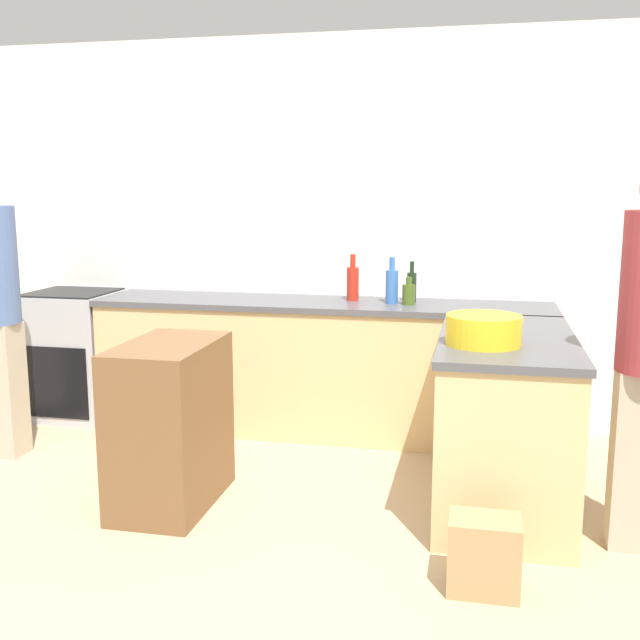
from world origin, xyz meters
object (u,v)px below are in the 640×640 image
at_px(island_table, 170,424).
at_px(paper_bag, 484,555).
at_px(mixing_bowl, 484,330).
at_px(olive_oil_bottle, 409,294).
at_px(water_bottle_blue, 392,285).
at_px(hot_sauce_bottle, 353,282).
at_px(range_oven, 75,354).
at_px(wine_bottle_dark, 412,286).

relative_size(island_table, paper_bag, 2.72).
bearing_deg(mixing_bowl, olive_oil_bottle, 111.95).
height_order(water_bottle_blue, paper_bag, water_bottle_blue).
relative_size(hot_sauce_bottle, olive_oil_bottle, 1.72).
relative_size(olive_oil_bottle, paper_bag, 0.57).
xyz_separation_m(hot_sauce_bottle, water_bottle_blue, (0.27, -0.07, -0.00)).
bearing_deg(hot_sauce_bottle, island_table, -117.18).
bearing_deg(range_oven, olive_oil_bottle, -0.51).
relative_size(mixing_bowl, water_bottle_blue, 1.20).
height_order(olive_oil_bottle, paper_bag, olive_oil_bottle).
bearing_deg(island_table, range_oven, 134.80).
bearing_deg(wine_bottle_dark, olive_oil_bottle, -94.50).
height_order(mixing_bowl, olive_oil_bottle, olive_oil_bottle).
bearing_deg(range_oven, island_table, -45.20).
height_order(mixing_bowl, wine_bottle_dark, wine_bottle_dark).
bearing_deg(water_bottle_blue, paper_bag, -71.84).
bearing_deg(range_oven, mixing_bowl, -22.48).
xyz_separation_m(island_table, wine_bottle_dark, (1.13, 1.42, 0.58)).
height_order(island_table, wine_bottle_dark, wine_bottle_dark).
height_order(water_bottle_blue, olive_oil_bottle, water_bottle_blue).
bearing_deg(hot_sauce_bottle, mixing_bowl, -56.13).
bearing_deg(mixing_bowl, paper_bag, -87.30).
height_order(mixing_bowl, water_bottle_blue, water_bottle_blue).
distance_m(hot_sauce_bottle, water_bottle_blue, 0.28).
bearing_deg(olive_oil_bottle, wine_bottle_dark, 85.50).
xyz_separation_m(island_table, olive_oil_bottle, (1.12, 1.32, 0.55)).
bearing_deg(mixing_bowl, wine_bottle_dark, 109.95).
xyz_separation_m(mixing_bowl, water_bottle_blue, (-0.59, 1.22, 0.05)).
bearing_deg(hot_sauce_bottle, range_oven, -177.70).
bearing_deg(paper_bag, hot_sauce_bottle, 114.43).
bearing_deg(paper_bag, olive_oil_bottle, 105.24).
height_order(hot_sauce_bottle, olive_oil_bottle, hot_sauce_bottle).
xyz_separation_m(island_table, paper_bag, (1.63, -0.56, -0.28)).
height_order(range_oven, paper_bag, range_oven).
distance_m(island_table, mixing_bowl, 1.69).
xyz_separation_m(mixing_bowl, hot_sauce_bottle, (-0.87, 1.29, 0.05)).
relative_size(range_oven, mixing_bowl, 2.52).
relative_size(island_table, olive_oil_bottle, 4.77).
height_order(island_table, water_bottle_blue, water_bottle_blue).
distance_m(water_bottle_blue, paper_bag, 2.19).
relative_size(wine_bottle_dark, olive_oil_bottle, 1.50).
height_order(hot_sauce_bottle, water_bottle_blue, hot_sauce_bottle).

